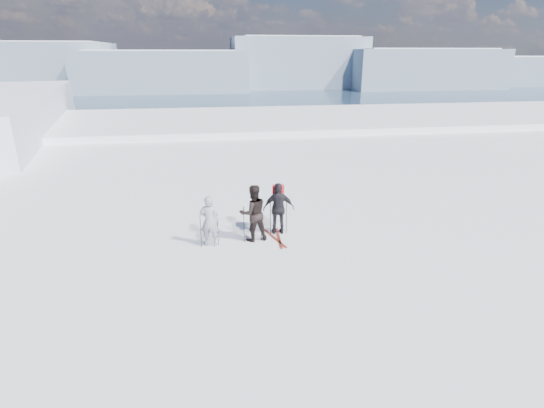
{
  "coord_description": "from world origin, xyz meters",
  "views": [
    {
      "loc": [
        -3.56,
        -9.38,
        6.05
      ],
      "look_at": [
        -1.6,
        3.0,
        1.58
      ],
      "focal_mm": 28.0,
      "sensor_mm": 36.0,
      "label": 1
    }
  ],
  "objects_px": {
    "skier_grey": "(209,221)",
    "skis_loose": "(277,238)",
    "skier_pack": "(279,209)",
    "skier_dark": "(253,213)"
  },
  "relations": [
    {
      "from": "skis_loose",
      "to": "skier_pack",
      "type": "bearing_deg",
      "value": 73.63
    },
    {
      "from": "skier_grey",
      "to": "skier_pack",
      "type": "xyz_separation_m",
      "value": [
        2.42,
        0.67,
        0.06
      ]
    },
    {
      "from": "skier_pack",
      "to": "skis_loose",
      "type": "xyz_separation_m",
      "value": [
        -0.14,
        -0.47,
        -0.91
      ]
    },
    {
      "from": "skier_grey",
      "to": "skis_loose",
      "type": "bearing_deg",
      "value": -163.2
    },
    {
      "from": "skier_grey",
      "to": "skis_loose",
      "type": "relative_size",
      "value": 1.02
    },
    {
      "from": "skier_grey",
      "to": "skier_pack",
      "type": "height_order",
      "value": "skier_pack"
    },
    {
      "from": "skier_pack",
      "to": "skier_dark",
      "type": "bearing_deg",
      "value": 29.85
    },
    {
      "from": "skis_loose",
      "to": "skier_dark",
      "type": "bearing_deg",
      "value": 177.17
    },
    {
      "from": "skier_dark",
      "to": "skier_pack",
      "type": "xyz_separation_m",
      "value": [
        0.95,
        0.43,
        -0.06
      ]
    },
    {
      "from": "skier_dark",
      "to": "skis_loose",
      "type": "height_order",
      "value": "skier_dark"
    }
  ]
}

